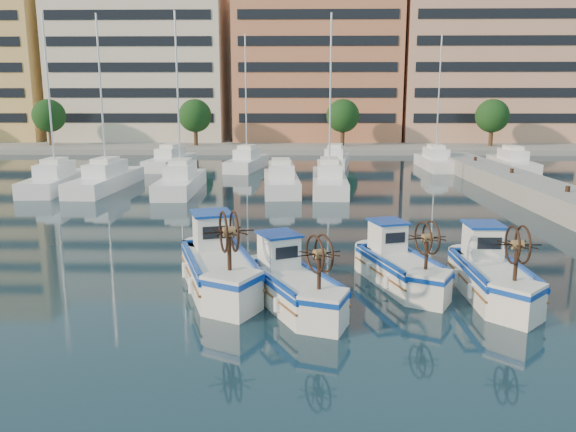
% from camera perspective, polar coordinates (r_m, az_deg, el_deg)
% --- Properties ---
extents(ground, '(300.00, 300.00, 0.00)m').
position_cam_1_polar(ground, '(16.75, 5.24, -9.04)').
color(ground, '#17313E').
rests_on(ground, ground).
extents(waterfront, '(180.00, 40.00, 25.60)m').
position_cam_1_polar(waterfront, '(81.52, 8.87, 15.08)').
color(waterfront, gray).
rests_on(waterfront, ground).
extents(yacht_marina, '(37.83, 22.58, 11.50)m').
position_cam_1_polar(yacht_marina, '(43.85, -1.50, 4.53)').
color(yacht_marina, white).
rests_on(yacht_marina, ground).
extents(fishing_boat_a, '(3.17, 4.79, 2.90)m').
position_cam_1_polar(fishing_boat_a, '(18.09, -7.11, -4.85)').
color(fishing_boat_a, silver).
rests_on(fishing_boat_a, ground).
extents(fishing_boat_b, '(3.13, 4.15, 2.50)m').
position_cam_1_polar(fishing_boat_b, '(16.53, 0.37, -6.75)').
color(fishing_boat_b, silver).
rests_on(fishing_boat_b, ground).
extents(fishing_boat_c, '(2.64, 4.07, 2.47)m').
position_cam_1_polar(fishing_boat_c, '(18.71, 11.22, -4.81)').
color(fishing_boat_c, silver).
rests_on(fishing_boat_c, ground).
extents(fishing_boat_d, '(1.73, 4.20, 2.61)m').
position_cam_1_polar(fishing_boat_d, '(18.39, 19.97, -5.45)').
color(fishing_boat_d, silver).
rests_on(fishing_boat_d, ground).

